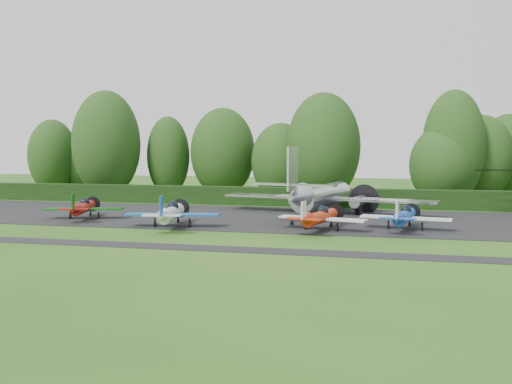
% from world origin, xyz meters
% --- Properties ---
extents(ground, '(160.00, 160.00, 0.00)m').
position_xyz_m(ground, '(0.00, 0.00, 0.00)').
color(ground, '#214B15').
rests_on(ground, ground).
extents(apron, '(70.00, 18.00, 0.01)m').
position_xyz_m(apron, '(0.00, 10.00, 0.00)').
color(apron, black).
rests_on(apron, ground).
extents(taxiway_verge, '(70.00, 2.00, 0.00)m').
position_xyz_m(taxiway_verge, '(0.00, -6.00, 0.00)').
color(taxiway_verge, black).
rests_on(taxiway_verge, ground).
extents(hedgerow, '(90.00, 1.60, 2.00)m').
position_xyz_m(hedgerow, '(0.00, 21.00, 0.00)').
color(hedgerow, black).
rests_on(hedgerow, ground).
extents(transport_plane, '(20.65, 15.84, 6.62)m').
position_xyz_m(transport_plane, '(3.87, 13.19, 1.85)').
color(transport_plane, silver).
rests_on(transport_plane, ground).
extents(light_plane_red, '(6.67, 7.01, 2.56)m').
position_xyz_m(light_plane_red, '(-16.15, 5.21, 1.07)').
color(light_plane_red, maroon).
rests_on(light_plane_red, ground).
extents(light_plane_white, '(7.47, 7.86, 2.87)m').
position_xyz_m(light_plane_white, '(-6.65, 2.04, 1.20)').
color(light_plane_white, silver).
rests_on(light_plane_white, ground).
extents(light_plane_orange, '(6.79, 7.14, 2.61)m').
position_xyz_m(light_plane_orange, '(4.90, 3.00, 1.09)').
color(light_plane_orange, red).
rests_on(light_plane_orange, ground).
extents(light_plane_blue, '(6.82, 7.17, 2.62)m').
position_xyz_m(light_plane_blue, '(11.11, 4.83, 1.09)').
color(light_plane_blue, '#1B46A4').
rests_on(light_plane_blue, ground).
extents(tree_0, '(5.62, 5.62, 10.44)m').
position_xyz_m(tree_0, '(-18.67, 31.14, 5.20)').
color(tree_0, black).
rests_on(tree_0, ground).
extents(tree_1, '(6.75, 6.75, 10.24)m').
position_xyz_m(tree_1, '(-36.09, 31.53, 5.11)').
color(tree_1, black).
rests_on(tree_1, ground).
extents(tree_2, '(8.70, 8.70, 13.63)m').
position_xyz_m(tree_2, '(-25.66, 27.49, 6.81)').
color(tree_2, black).
rests_on(tree_2, ground).
extents(tree_4, '(6.88, 6.88, 12.80)m').
position_xyz_m(tree_4, '(16.83, 27.91, 6.39)').
color(tree_4, black).
rests_on(tree_4, ground).
extents(tree_5, '(7.37, 7.37, 10.38)m').
position_xyz_m(tree_5, '(23.81, 34.19, 5.18)').
color(tree_5, black).
rests_on(tree_5, ground).
extents(tree_6, '(7.27, 7.27, 9.34)m').
position_xyz_m(tree_6, '(-3.18, 29.35, 4.66)').
color(tree_6, black).
rests_on(tree_6, ground).
extents(tree_7, '(8.69, 8.69, 12.80)m').
position_xyz_m(tree_7, '(2.24, 27.75, 6.39)').
color(tree_7, black).
rests_on(tree_7, ground).
extents(tree_8, '(6.26, 6.26, 9.17)m').
position_xyz_m(tree_8, '(-32.62, 33.91, 4.57)').
color(tree_8, black).
rests_on(tree_8, ground).
extents(tree_10, '(8.34, 8.34, 11.44)m').
position_xyz_m(tree_10, '(-11.20, 31.30, 5.71)').
color(tree_10, black).
rests_on(tree_10, ground).
extents(tree_11, '(7.11, 7.11, 8.71)m').
position_xyz_m(tree_11, '(15.57, 27.15, 4.34)').
color(tree_11, black).
rests_on(tree_11, ground).
extents(tree_12, '(7.29, 7.29, 10.14)m').
position_xyz_m(tree_12, '(20.29, 31.46, 5.06)').
color(tree_12, black).
rests_on(tree_12, ground).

